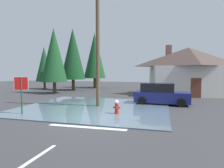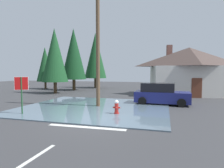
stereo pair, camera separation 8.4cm
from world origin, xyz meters
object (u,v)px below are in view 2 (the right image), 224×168
object	(u,v)px
stop_sign_near	(21,87)
pine_tree_mid_left	(95,56)
utility_pole	(98,41)
pine_tree_short_left	(45,64)
house	(189,70)
pine_tree_tall_left	(74,54)
parked_car	(161,94)
pine_tree_far_center	(55,55)
fire_hydrant	(117,107)

from	to	relation	value
stop_sign_near	pine_tree_mid_left	distance (m)	20.46
stop_sign_near	utility_pole	xyz separation A→B (m)	(3.56, 3.74, 3.18)
utility_pole	pine_tree_short_left	bearing A→B (deg)	136.79
house	pine_tree_tall_left	size ratio (longest dim) A/B	1.09
utility_pole	pine_tree_short_left	xyz separation A→B (m)	(-13.14, 12.34, -1.05)
house	pine_tree_mid_left	xyz separation A→B (m)	(-13.65, 6.38, 2.51)
stop_sign_near	pine_tree_short_left	size ratio (longest dim) A/B	0.36
pine_tree_mid_left	parked_car	bearing A→B (deg)	-51.95
pine_tree_mid_left	pine_tree_far_center	xyz separation A→B (m)	(-1.86, -9.05, -0.66)
utility_pole	house	world-z (taller)	utility_pole
utility_pole	parked_car	xyz separation A→B (m)	(4.49, 2.44, -4.03)
fire_hydrant	utility_pole	distance (m)	5.28
pine_tree_far_center	house	bearing A→B (deg)	9.78
pine_tree_tall_left	fire_hydrant	bearing A→B (deg)	-54.34
house	pine_tree_short_left	xyz separation A→B (m)	(-20.51, 2.51, 1.01)
house	pine_tree_tall_left	distance (m)	15.45
pine_tree_short_left	utility_pole	bearing A→B (deg)	-43.21
pine_tree_far_center	pine_tree_short_left	bearing A→B (deg)	133.94
pine_tree_tall_left	pine_tree_far_center	world-z (taller)	pine_tree_tall_left
stop_sign_near	fire_hydrant	size ratio (longest dim) A/B	2.59
pine_tree_tall_left	pine_tree_far_center	bearing A→B (deg)	-94.39
utility_pole	parked_car	distance (m)	6.51
house	pine_tree_far_center	xyz separation A→B (m)	(-15.51, -2.67, 1.85)
pine_tree_tall_left	pine_tree_short_left	size ratio (longest dim) A/B	1.36
parked_car	pine_tree_far_center	distance (m)	14.02
fire_hydrant	pine_tree_far_center	world-z (taller)	pine_tree_far_center
fire_hydrant	parked_car	distance (m)	5.25
pine_tree_tall_left	pine_tree_far_center	size ratio (longest dim) A/B	1.11
utility_pole	fire_hydrant	bearing A→B (deg)	-47.55
fire_hydrant	utility_pole	xyz separation A→B (m)	(-1.97, 2.15, 4.40)
parked_car	pine_tree_tall_left	xyz separation A→B (m)	(-12.30, 9.04, 4.34)
pine_tree_tall_left	pine_tree_far_center	distance (m)	4.37
fire_hydrant	pine_tree_mid_left	world-z (taller)	pine_tree_mid_left
fire_hydrant	house	xyz separation A→B (m)	(5.40, 11.98, 2.35)
pine_tree_short_left	pine_tree_far_center	distance (m)	7.25
fire_hydrant	parked_car	xyz separation A→B (m)	(2.52, 4.59, 0.38)
pine_tree_mid_left	pine_tree_far_center	world-z (taller)	pine_tree_mid_left
house	pine_tree_far_center	bearing A→B (deg)	-170.22
stop_sign_near	house	distance (m)	17.46
fire_hydrant	pine_tree_far_center	size ratio (longest dim) A/B	0.11
stop_sign_near	pine_tree_mid_left	bearing A→B (deg)	97.77
utility_pole	pine_tree_tall_left	world-z (taller)	utility_pole
utility_pole	pine_tree_mid_left	xyz separation A→B (m)	(-6.28, 16.21, 0.45)
pine_tree_mid_left	fire_hydrant	bearing A→B (deg)	-65.80
pine_tree_tall_left	pine_tree_mid_left	world-z (taller)	pine_tree_mid_left
house	parked_car	distance (m)	8.17
utility_pole	house	distance (m)	12.46
parked_car	pine_tree_far_center	size ratio (longest dim) A/B	0.55
house	pine_tree_mid_left	bearing A→B (deg)	154.96
house	pine_tree_far_center	size ratio (longest dim) A/B	1.22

